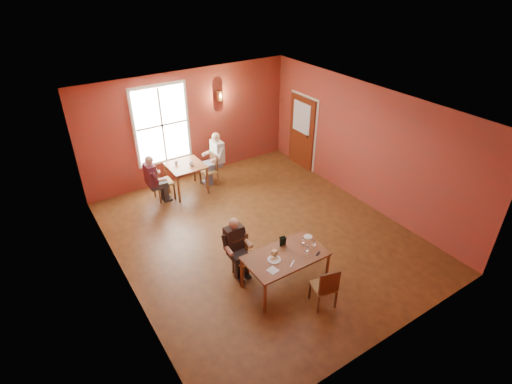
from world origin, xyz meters
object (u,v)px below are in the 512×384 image
chair_diner_maroon (163,181)px  chair_diner_white (209,170)px  diner_maroon (161,177)px  chair_diner_main (244,258)px  main_table (285,270)px  diner_main (245,251)px  chair_empty (324,285)px  second_table (187,178)px  diner_white (209,162)px

chair_diner_maroon → chair_diner_white: bearing=90.0°
chair_diner_white → diner_maroon: 1.34m
chair_diner_main → diner_maroon: 3.63m
main_table → diner_main: (-0.50, 0.62, 0.25)m
chair_empty → diner_main: bearing=133.6°
main_table → chair_diner_maroon: (-0.73, 4.26, 0.14)m
chair_empty → chair_diner_white: bearing=100.9°
second_table → chair_diner_maroon: (-0.65, 0.00, 0.10)m
second_table → chair_empty: bearing=-85.9°
main_table → second_table: size_ratio=1.70×
chair_diner_white → second_table: bearing=90.0°
diner_white → chair_diner_maroon: size_ratio=1.40×
second_table → diner_white: bearing=0.0°
chair_diner_main → diner_white: 3.78m
second_table → chair_diner_white: size_ratio=1.01×
main_table → diner_maroon: bearing=100.1°
diner_white → second_table: bearing=90.0°
chair_diner_main → chair_diner_maroon: size_ratio=0.85×
chair_empty → chair_diner_maroon: chair_diner_maroon is taller
second_table → chair_diner_maroon: 0.66m
diner_main → diner_white: diner_white is taller
chair_diner_main → chair_diner_maroon: (-0.23, 3.61, 0.07)m
chair_empty → diner_maroon: 5.14m
main_table → diner_main: 0.83m
chair_empty → diner_white: diner_white is taller
chair_diner_white → diner_white: 0.25m
diner_main → chair_empty: (0.79, -1.39, -0.17)m
main_table → chair_diner_white: chair_diner_white is taller
chair_diner_main → diner_white: (1.10, 3.61, 0.27)m
second_table → diner_white: (0.68, 0.00, 0.29)m
diner_main → diner_white: size_ratio=0.88×
second_table → main_table: bearing=-89.0°
diner_main → chair_diner_white: bearing=-106.4°
diner_main → chair_diner_maroon: diner_main is taller
chair_empty → diner_maroon: size_ratio=0.68×
diner_white → diner_maroon: bearing=90.0°
main_table → diner_main: size_ratio=1.26×
diner_main → chair_diner_white: 3.80m
chair_diner_white → diner_white: (0.03, 0.00, 0.25)m
diner_white → chair_diner_maroon: (-1.33, 0.00, -0.20)m
chair_diner_main → second_table: (0.42, 3.61, -0.02)m
diner_white → chair_diner_maroon: 1.34m
diner_white → diner_main: bearing=163.2°
diner_maroon → chair_diner_main: bearing=4.1°
main_table → chair_empty: (0.29, -0.77, 0.08)m
chair_diner_main → diner_main: bearing=90.0°
main_table → chair_empty: chair_empty is taller
chair_diner_white → diner_maroon: size_ratio=0.69×
main_table → chair_diner_main: (-0.50, 0.65, 0.06)m
second_table → chair_diner_maroon: size_ratio=0.91×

